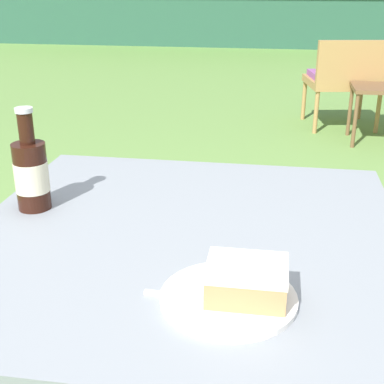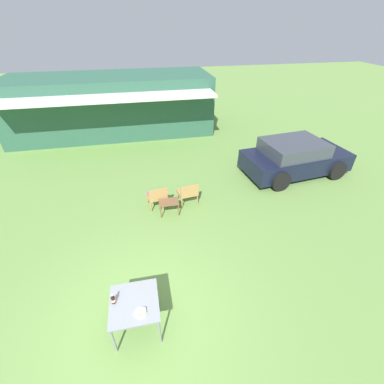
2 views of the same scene
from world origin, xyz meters
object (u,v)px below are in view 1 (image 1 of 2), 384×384
(patio_table, at_px, (184,263))
(cake_on_plate, at_px, (239,288))
(wicker_chair_cushioned, at_px, (344,77))
(cola_bottle_near, at_px, (31,173))

(patio_table, distance_m, cake_on_plate, 0.28)
(wicker_chair_cushioned, relative_size, cola_bottle_near, 3.33)
(wicker_chair_cushioned, relative_size, patio_table, 0.85)
(wicker_chair_cushioned, bearing_deg, cake_on_plate, 71.19)
(cola_bottle_near, bearing_deg, cake_on_plate, -32.01)
(patio_table, bearing_deg, wicker_chair_cushioned, 79.03)
(cake_on_plate, relative_size, cola_bottle_near, 0.97)
(cake_on_plate, bearing_deg, patio_table, 119.41)
(cola_bottle_near, bearing_deg, patio_table, -11.82)
(patio_table, xyz_separation_m, cola_bottle_near, (-0.35, 0.07, 0.15))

